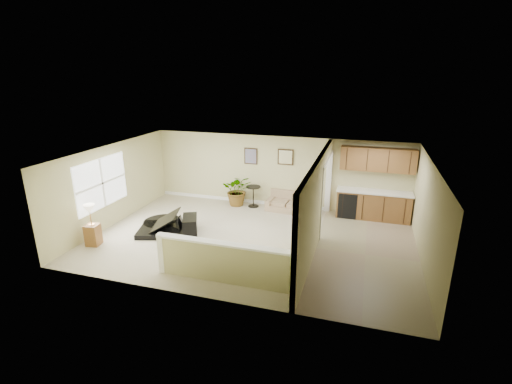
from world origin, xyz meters
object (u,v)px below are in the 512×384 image
(loveseat, at_px, (289,201))
(small_plant, at_px, (314,210))
(palm_plant, at_px, (238,190))
(lamp_stand, at_px, (92,228))
(piano, at_px, (163,213))
(accent_table, at_px, (253,194))
(piano_bench, at_px, (190,225))

(loveseat, height_order, small_plant, loveseat)
(loveseat, relative_size, palm_plant, 1.25)
(lamp_stand, bearing_deg, piano, 46.80)
(accent_table, height_order, lamp_stand, lamp_stand)
(piano, distance_m, accent_table, 3.39)
(piano_bench, bearing_deg, loveseat, 50.16)
(small_plant, xyz_separation_m, lamp_stand, (-5.54, -3.87, 0.26))
(piano_bench, bearing_deg, piano, 179.37)
(piano_bench, distance_m, loveseat, 3.68)
(piano, bearing_deg, piano_bench, -17.32)
(loveseat, bearing_deg, small_plant, -17.94)
(loveseat, height_order, palm_plant, palm_plant)
(small_plant, bearing_deg, piano, -149.87)
(piano_bench, distance_m, palm_plant, 2.82)
(accent_table, relative_size, lamp_stand, 0.63)
(palm_plant, bearing_deg, small_plant, -6.41)
(piano, height_order, palm_plant, piano)
(lamp_stand, bearing_deg, accent_table, 51.49)
(piano_bench, xyz_separation_m, lamp_stand, (-2.24, -1.43, 0.23))
(palm_plant, xyz_separation_m, lamp_stand, (-2.76, -4.19, -0.05))
(accent_table, relative_size, palm_plant, 0.62)
(accent_table, distance_m, palm_plant, 0.59)
(accent_table, bearing_deg, palm_plant, -179.12)
(small_plant, height_order, lamp_stand, lamp_stand)
(piano, distance_m, lamp_stand, 1.98)
(palm_plant, bearing_deg, lamp_stand, -123.34)
(accent_table, bearing_deg, lamp_stand, -128.51)
(piano, height_order, lamp_stand, piano)
(accent_table, distance_m, lamp_stand, 5.36)
(piano_bench, bearing_deg, accent_table, 68.35)
(piano_bench, height_order, small_plant, small_plant)
(loveseat, relative_size, lamp_stand, 1.28)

